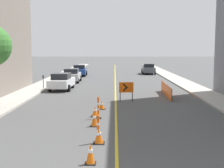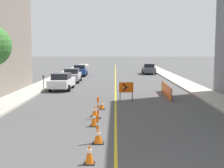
% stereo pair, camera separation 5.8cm
% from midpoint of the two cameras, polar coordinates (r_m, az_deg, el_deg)
% --- Properties ---
extents(lane_stripe, '(0.12, 70.52, 0.01)m').
position_cam_midpoint_polar(lane_stripe, '(41.43, 0.54, 1.12)').
color(lane_stripe, gold).
rests_on(lane_stripe, ground_plane).
extents(sidewalk_left, '(2.31, 70.52, 0.14)m').
position_cam_midpoint_polar(sidewalk_left, '(42.12, -9.91, 1.20)').
color(sidewalk_left, '#ADA89E').
rests_on(sidewalk_left, ground_plane).
extents(sidewalk_right, '(2.31, 70.52, 0.14)m').
position_cam_midpoint_polar(sidewalk_right, '(42.14, 10.99, 1.18)').
color(sidewalk_right, '#ADA89E').
rests_on(sidewalk_right, ground_plane).
extents(traffic_cone_nearest, '(0.37, 0.37, 0.70)m').
position_cam_midpoint_polar(traffic_cone_nearest, '(10.74, -4.14, -12.63)').
color(traffic_cone_nearest, black).
rests_on(traffic_cone_nearest, ground_plane).
extents(traffic_cone_second, '(0.47, 0.47, 0.62)m').
position_cam_midpoint_polar(traffic_cone_second, '(12.92, -2.55, -9.49)').
color(traffic_cone_second, black).
rests_on(traffic_cone_second, ground_plane).
extents(traffic_cone_third, '(0.41, 0.41, 0.73)m').
position_cam_midpoint_polar(traffic_cone_third, '(15.67, -3.35, -6.43)').
color(traffic_cone_third, black).
rests_on(traffic_cone_third, ground_plane).
extents(traffic_cone_fourth, '(0.46, 0.46, 0.57)m').
position_cam_midpoint_polar(traffic_cone_fourth, '(17.90, -3.21, -5.07)').
color(traffic_cone_fourth, black).
rests_on(traffic_cone_fourth, ground_plane).
extents(traffic_cone_fifth, '(0.47, 0.47, 0.51)m').
position_cam_midpoint_polar(traffic_cone_fifth, '(20.04, -1.96, -3.92)').
color(traffic_cone_fifth, black).
rests_on(traffic_cone_fifth, ground_plane).
extents(delineator_post_front, '(0.35, 0.35, 1.18)m').
position_cam_midpoint_polar(delineator_post_front, '(12.95, -2.69, -8.52)').
color(delineator_post_front, black).
rests_on(delineator_post_front, ground_plane).
extents(delineator_post_rear, '(0.33, 0.33, 1.22)m').
position_cam_midpoint_polar(delineator_post_rear, '(17.35, -2.62, -4.60)').
color(delineator_post_rear, black).
rests_on(delineator_post_rear, ground_plane).
extents(arrow_barricade_primary, '(1.05, 0.12, 1.43)m').
position_cam_midpoint_polar(arrow_barricade_primary, '(22.78, 2.55, -0.76)').
color(arrow_barricade_primary, '#EF560C').
rests_on(arrow_barricade_primary, ground_plane).
extents(safety_mesh_fence, '(0.21, 6.03, 0.96)m').
position_cam_midpoint_polar(safety_mesh_fence, '(25.98, 9.82, -1.11)').
color(safety_mesh_fence, '#EF560C').
rests_on(safety_mesh_fence, ground_plane).
extents(parked_car_curb_near, '(2.02, 4.39, 1.59)m').
position_cam_midpoint_polar(parked_car_curb_near, '(29.72, -9.24, 0.47)').
color(parked_car_curb_near, silver).
rests_on(parked_car_curb_near, ground_plane).
extents(parked_car_curb_mid, '(1.94, 4.34, 1.59)m').
position_cam_midpoint_polar(parked_car_curb_mid, '(36.42, -7.41, 1.59)').
color(parked_car_curb_mid, '#B7B7BC').
rests_on(parked_car_curb_mid, ground_plane).
extents(parked_car_curb_far, '(2.02, 4.39, 1.59)m').
position_cam_midpoint_polar(parked_car_curb_far, '(44.69, -5.99, 2.50)').
color(parked_car_curb_far, navy).
rests_on(parked_car_curb_far, ground_plane).
extents(parked_car_opposite_side, '(1.95, 4.35, 1.59)m').
position_cam_midpoint_polar(parked_car_opposite_side, '(48.19, 6.64, 2.78)').
color(parked_car_opposite_side, '#474C51').
rests_on(parked_car_opposite_side, ground_plane).
extents(parking_meter_near_curb, '(0.12, 0.11, 1.26)m').
position_cam_midpoint_polar(parking_meter_near_curb, '(30.12, -12.55, 0.91)').
color(parking_meter_near_curb, '#4C4C51').
rests_on(parking_meter_near_curb, sidewalk_left).
extents(parking_meter_far_curb, '(0.12, 0.11, 1.25)m').
position_cam_midpoint_polar(parking_meter_far_curb, '(30.22, -12.50, 0.93)').
color(parking_meter_far_curb, '#4C4C51').
rests_on(parking_meter_far_curb, sidewalk_left).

